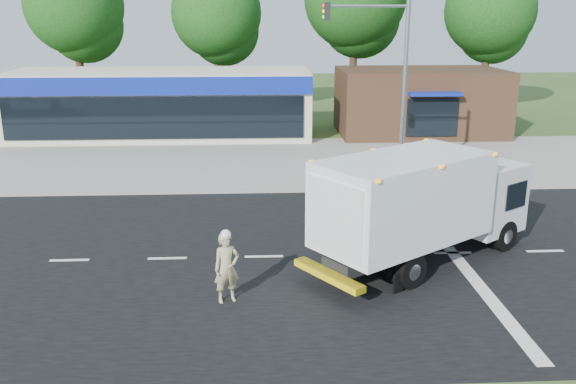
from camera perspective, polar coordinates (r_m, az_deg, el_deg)
The scene contains 11 objects.
ground at distance 19.44m, azimuth 6.66°, elevation -5.88°, with size 120.00×120.00×0.00m, color #385123.
road_asphalt at distance 19.44m, azimuth 6.66°, elevation -5.87°, with size 60.00×14.00×0.02m, color black.
sidewalk at distance 27.11m, azimuth 3.87°, elevation 0.80°, with size 60.00×2.40×0.12m, color gray.
parking_apron at distance 32.71m, azimuth 2.70°, elevation 3.45°, with size 60.00×9.00×0.02m, color gray.
lane_markings at distance 18.49m, azimuth 11.50°, elevation -7.26°, with size 55.20×7.00×0.01m.
ems_box_truck at distance 18.53m, azimuth 12.45°, elevation -0.77°, with size 7.75×6.39×3.45m.
emergency_worker at distance 16.06m, azimuth -5.76°, elevation -6.98°, with size 0.81×0.68×2.01m.
retail_strip_mall at distance 38.48m, azimuth -11.73°, elevation 8.12°, with size 18.00×6.20×4.00m.
brown_storefront at distance 39.40m, azimuth 12.19°, elevation 8.27°, with size 10.00×6.70×4.00m.
traffic_signal_pole at distance 26.02m, azimuth 9.48°, elevation 10.87°, with size 3.51×0.25×8.00m.
background_trees at distance 45.94m, azimuth -0.02°, elevation 16.47°, with size 36.77×7.39×12.10m.
Camera 1 is at (-3.13, -17.72, 7.34)m, focal length 38.00 mm.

